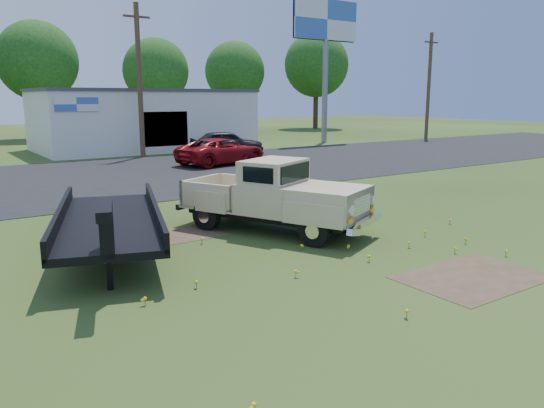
# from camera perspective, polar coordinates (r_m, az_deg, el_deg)

# --- Properties ---
(ground) EXTENTS (140.00, 140.00, 0.00)m
(ground) POSITION_cam_1_polar(r_m,az_deg,el_deg) (12.50, 5.47, -5.37)
(ground) COLOR #234215
(ground) RESTS_ON ground
(asphalt_lot) EXTENTS (90.00, 14.00, 0.02)m
(asphalt_lot) POSITION_cam_1_polar(r_m,az_deg,el_deg) (25.62, -16.48, 2.87)
(asphalt_lot) COLOR black
(asphalt_lot) RESTS_ON ground
(dirt_patch_a) EXTENTS (3.00, 2.00, 0.01)m
(dirt_patch_a) POSITION_cam_1_polar(r_m,az_deg,el_deg) (11.64, 20.88, -7.37)
(dirt_patch_a) COLOR #493827
(dirt_patch_a) RESTS_ON ground
(dirt_patch_b) EXTENTS (2.20, 1.60, 0.01)m
(dirt_patch_b) POSITION_cam_1_polar(r_m,az_deg,el_deg) (14.35, -9.79, -3.28)
(dirt_patch_b) COLOR #493827
(dirt_patch_b) RESTS_ON ground
(commercial_building) EXTENTS (14.20, 8.20, 4.15)m
(commercial_building) POSITION_cam_1_polar(r_m,az_deg,el_deg) (38.70, -13.70, 8.88)
(commercial_building) COLOR silver
(commercial_building) RESTS_ON ground
(billboard) EXTENTS (6.10, 0.45, 11.05)m
(billboard) POSITION_cam_1_polar(r_m,az_deg,el_deg) (43.52, 5.80, 17.87)
(billboard) COLOR slate
(billboard) RESTS_ON ground
(utility_pole_mid) EXTENTS (1.60, 0.30, 9.00)m
(utility_pole_mid) POSITION_cam_1_polar(r_m,az_deg,el_deg) (33.31, -14.06, 12.81)
(utility_pole_mid) COLOR #3F281D
(utility_pole_mid) RESTS_ON ground
(utility_pole_east) EXTENTS (1.60, 0.30, 9.00)m
(utility_pole_east) POSITION_cam_1_polar(r_m,az_deg,el_deg) (48.92, 16.51, 12.13)
(utility_pole_east) COLOR #3F281D
(utility_pole_east) RESTS_ON ground
(treeline_d) EXTENTS (6.72, 6.72, 10.00)m
(treeline_d) POSITION_cam_1_polar(r_m,az_deg,el_deg) (50.70, -23.93, 13.88)
(treeline_d) COLOR #3B2B1B
(treeline_d) RESTS_ON ground
(treeline_e) EXTENTS (6.08, 6.08, 9.04)m
(treeline_e) POSITION_cam_1_polar(r_m,az_deg,el_deg) (52.10, -12.39, 13.78)
(treeline_e) COLOR #3B2B1B
(treeline_e) RESTS_ON ground
(treeline_f) EXTENTS (6.40, 6.40, 9.52)m
(treeline_f) POSITION_cam_1_polar(r_m,az_deg,el_deg) (58.79, -4.02, 14.02)
(treeline_f) COLOR #3B2B1B
(treeline_f) RESTS_ON ground
(treeline_g) EXTENTS (7.36, 7.36, 10.95)m
(treeline_g) POSITION_cam_1_polar(r_m,az_deg,el_deg) (63.30, 4.79, 14.68)
(treeline_g) COLOR #3B2B1B
(treeline_g) RESTS_ON ground
(vintage_pickup_truck) EXTENTS (4.20, 5.81, 1.97)m
(vintage_pickup_truck) POSITION_cam_1_polar(r_m,az_deg,el_deg) (14.36, 0.20, 0.92)
(vintage_pickup_truck) COLOR #CCB989
(vintage_pickup_truck) RESTS_ON ground
(flatbed_trailer) EXTENTS (4.14, 6.98, 1.81)m
(flatbed_trailer) POSITION_cam_1_polar(r_m,az_deg,el_deg) (12.86, -17.13, -1.21)
(flatbed_trailer) COLOR black
(flatbed_trailer) RESTS_ON ground
(red_pickup) EXTENTS (5.45, 3.28, 1.42)m
(red_pickup) POSITION_cam_1_polar(r_m,az_deg,el_deg) (29.01, -5.44, 5.65)
(red_pickup) COLOR maroon
(red_pickup) RESTS_ON ground
(dark_sedan) EXTENTS (4.92, 3.01, 1.56)m
(dark_sedan) POSITION_cam_1_polar(r_m,az_deg,el_deg) (33.51, -4.89, 6.55)
(dark_sedan) COLOR black
(dark_sedan) RESTS_ON ground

